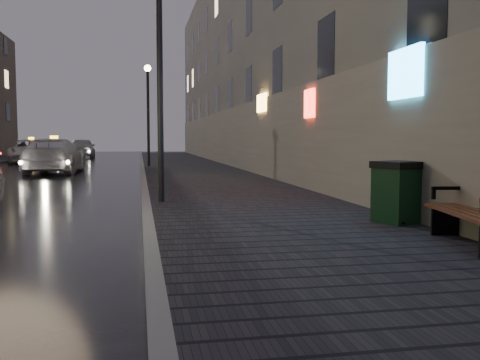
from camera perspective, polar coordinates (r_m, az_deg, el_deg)
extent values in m
plane|color=black|center=(6.87, -22.09, -9.57)|extent=(120.00, 120.00, 0.00)
cube|color=black|center=(27.69, -5.41, 1.26)|extent=(4.60, 58.00, 0.15)
cube|color=slate|center=(27.57, -10.38, 1.19)|extent=(0.20, 58.00, 0.15)
cube|color=#605B54|center=(32.42, -0.38, 13.14)|extent=(1.80, 50.00, 13.00)
cylinder|color=black|center=(12.58, -8.53, 9.10)|extent=(0.14, 0.14, 5.00)
cylinder|color=black|center=(28.55, -9.76, 6.48)|extent=(0.14, 0.14, 5.00)
sphere|color=#FFD88C|center=(28.76, -9.83, 11.66)|extent=(0.36, 0.36, 0.36)
cube|color=black|center=(8.77, 21.37, -4.13)|extent=(0.53, 0.15, 0.42)
cube|color=black|center=(8.81, 22.85, -1.69)|extent=(0.07, 0.07, 0.74)
cube|color=black|center=(8.69, 21.14, -0.81)|extent=(0.45, 0.13, 0.05)
cube|color=#4D2210|center=(8.01, 23.57, -3.22)|extent=(0.98, 2.00, 0.04)
cube|color=black|center=(9.76, 16.46, -1.59)|extent=(0.84, 0.84, 0.95)
cube|color=black|center=(9.71, 16.54, 1.57)|extent=(0.91, 0.91, 0.12)
imported|color=silver|center=(26.37, -19.17, 2.45)|extent=(2.48, 5.61, 1.60)
imported|color=silver|center=(38.05, -21.35, 2.90)|extent=(3.15, 5.82, 1.55)
imported|color=#A0A1A8|center=(45.11, -16.49, 3.28)|extent=(2.10, 4.85, 1.63)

